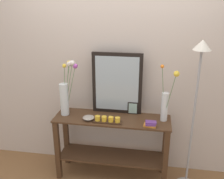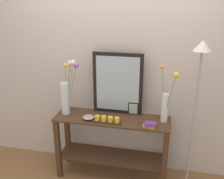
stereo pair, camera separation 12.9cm
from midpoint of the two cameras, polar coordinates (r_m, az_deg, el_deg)
ground_plane at (r=3.36m, az=1.16°, el=-18.41°), size 7.00×6.00×0.02m
wall_back at (r=3.02m, az=2.50°, el=6.11°), size 6.40×0.08×2.70m
console_table at (r=3.07m, az=1.23°, el=-11.11°), size 1.31×0.39×0.78m
mirror_leaning at (r=2.93m, az=2.53°, el=1.27°), size 0.57×0.03×0.72m
tall_vase_left at (r=2.98m, az=-8.87°, el=-0.72°), size 0.20×0.17×0.65m
vase_right at (r=2.83m, az=13.11°, el=-3.08°), size 0.19×0.15×0.64m
candle_tray at (r=2.83m, az=0.22°, el=-6.74°), size 0.32×0.09×0.07m
picture_frame_small at (r=3.00m, az=5.97°, el=-4.24°), size 0.12×0.01×0.15m
decorative_bowl at (r=2.90m, az=-3.97°, el=-6.14°), size 0.13×0.13×0.05m
book_stack at (r=2.76m, az=9.66°, el=-7.79°), size 0.14×0.09×0.06m
floor_lamp at (r=2.71m, az=19.53°, el=-1.28°), size 0.24×0.24×1.69m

